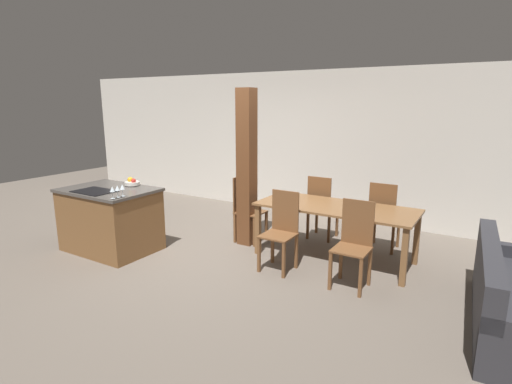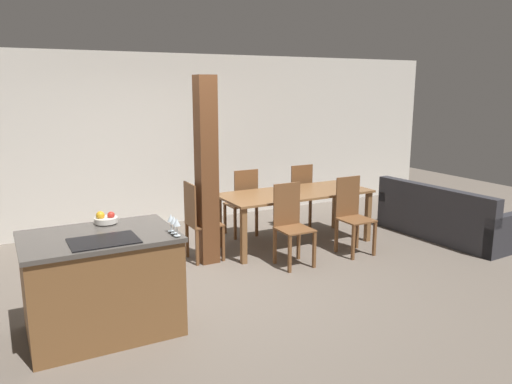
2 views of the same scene
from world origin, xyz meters
name	(u,v)px [view 2 (image 2 of 2)]	position (x,y,z in m)	size (l,w,h in m)	color
ground_plane	(218,281)	(0.00, 0.00, 0.00)	(16.00, 16.00, 0.00)	#665B51
wall_back	(147,141)	(0.00, 2.72, 1.35)	(11.20, 0.08, 2.70)	silver
kitchen_island	(102,283)	(-1.40, -0.60, 0.46)	(1.32, 0.93, 0.93)	brown
fruit_bowl	(106,219)	(-1.27, -0.27, 0.97)	(0.22, 0.22, 0.12)	silver
wine_glass_near	(177,223)	(-0.81, -0.99, 1.04)	(0.06, 0.06, 0.16)	silver
wine_glass_middle	(174,221)	(-0.81, -0.91, 1.04)	(0.06, 0.06, 0.16)	silver
wine_glass_far	(171,219)	(-0.81, -0.83, 1.04)	(0.06, 0.06, 0.16)	silver
dining_table	(295,198)	(1.52, 0.77, 0.66)	(2.13, 0.90, 0.75)	brown
dining_chair_near_left	(291,223)	(1.04, 0.10, 0.53)	(0.40, 0.40, 1.02)	brown
dining_chair_near_right	(352,214)	(2.00, 0.10, 0.53)	(0.40, 0.40, 1.02)	brown
dining_chair_far_left	(243,202)	(1.04, 1.44, 0.53)	(0.40, 0.40, 1.02)	brown
dining_chair_far_right	(298,195)	(2.00, 1.44, 0.53)	(0.40, 0.40, 1.02)	brown
dining_chair_head_end	(199,220)	(0.08, 0.77, 0.53)	(0.40, 0.40, 1.02)	brown
couch	(445,220)	(3.65, -0.02, 0.27)	(0.95, 2.05, 0.80)	#2D2D33
timber_post	(207,172)	(0.16, 0.66, 1.16)	(0.23, 0.23, 2.33)	brown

